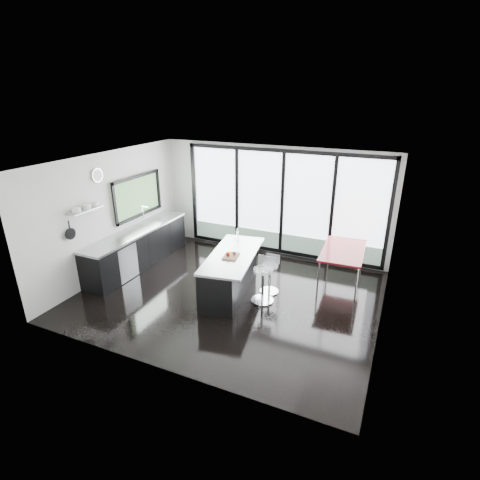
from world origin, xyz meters
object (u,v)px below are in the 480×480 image
at_px(bar_stool_far, 270,278).
at_px(red_table, 341,267).
at_px(bar_stool_near, 263,285).
at_px(island, 230,272).

bearing_deg(bar_stool_far, red_table, 43.21).
relative_size(bar_stool_far, red_table, 0.42).
bearing_deg(bar_stool_near, bar_stool_far, 93.10).
height_order(bar_stool_near, red_table, red_table).
bearing_deg(red_table, bar_stool_near, -132.37).
bearing_deg(bar_stool_far, island, -153.86).
distance_m(island, bar_stool_near, 0.81).
xyz_separation_m(bar_stool_far, red_table, (1.31, 1.02, 0.09)).
xyz_separation_m(bar_stool_near, red_table, (1.31, 1.44, 0.04)).
distance_m(island, red_table, 2.49).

